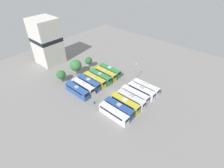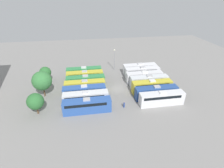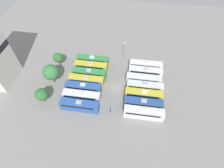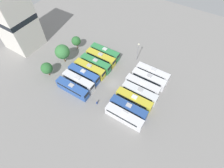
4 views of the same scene
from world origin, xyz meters
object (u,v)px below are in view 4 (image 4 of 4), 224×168
(bus_7, at_px, (72,88))
(light_pole, at_px, (138,49))
(bus_2, at_px, (134,100))
(bus_13, at_px, (105,52))
(bus_3, at_px, (139,93))
(bus_6, at_px, (152,73))
(tree_1, at_px, (62,52))
(depot_building, at_px, (15,20))
(worker_person, at_px, (97,102))
(bus_9, at_px, (84,74))
(tree_2, at_px, (76,41))
(bus_5, at_px, (148,79))
(bus_0, at_px, (124,117))
(bus_8, at_px, (78,81))
(bus_1, at_px, (128,108))
(bus_11, at_px, (96,63))
(tree_0, at_px, (47,68))
(bus_10, at_px, (90,69))
(bus_12, at_px, (101,58))
(bus_4, at_px, (142,85))

(bus_7, distance_m, light_pole, 26.14)
(bus_2, height_order, bus_13, same)
(bus_3, bearing_deg, bus_6, -0.45)
(tree_1, relative_size, depot_building, 0.33)
(bus_13, height_order, worker_person, bus_13)
(bus_2, xyz_separation_m, worker_person, (-6.15, 9.34, -1.07))
(bus_9, xyz_separation_m, bus_13, (12.67, -0.17, 0.00))
(tree_2, bearing_deg, bus_6, -86.05)
(bus_5, height_order, worker_person, bus_5)
(bus_9, relative_size, bus_13, 1.00)
(bus_0, relative_size, bus_8, 1.00)
(bus_2, distance_m, bus_9, 18.86)
(bus_6, xyz_separation_m, tree_2, (-2.12, 30.73, 1.68))
(bus_1, xyz_separation_m, depot_building, (4.86, 49.08, 9.10))
(bus_11, bearing_deg, bus_9, 175.42)
(tree_1, bearing_deg, tree_0, 178.24)
(bus_10, relative_size, bus_12, 1.00)
(bus_2, distance_m, tree_0, 30.43)
(bus_1, height_order, bus_12, same)
(worker_person, relative_size, tree_2, 0.31)
(bus_4, bearing_deg, bus_6, -4.82)
(bus_6, distance_m, tree_0, 35.31)
(bus_4, relative_size, bus_7, 1.00)
(bus_4, relative_size, light_pole, 1.48)
(bus_12, relative_size, bus_13, 1.00)
(bus_9, relative_size, tree_2, 2.15)
(bus_7, relative_size, bus_13, 1.00)
(bus_8, height_order, bus_11, same)
(tree_2, height_order, depot_building, depot_building)
(worker_person, xyz_separation_m, tree_1, (8.65, 20.34, 3.92))
(bus_10, bearing_deg, bus_1, -109.05)
(bus_6, height_order, bus_13, same)
(bus_0, height_order, bus_10, same)
(bus_0, relative_size, depot_building, 0.52)
(worker_person, xyz_separation_m, tree_0, (0.83, 20.58, 2.63))
(bus_13, bearing_deg, bus_0, -135.17)
(bus_13, height_order, depot_building, depot_building)
(worker_person, bearing_deg, bus_0, -91.11)
(bus_10, bearing_deg, bus_4, -80.43)
(bus_3, height_order, bus_5, same)
(bus_0, distance_m, bus_4, 12.54)
(bus_7, xyz_separation_m, tree_1, (8.98, 11.29, 2.85))
(bus_11, bearing_deg, bus_8, 178.64)
(bus_5, distance_m, bus_10, 20.06)
(bus_1, relative_size, tree_1, 1.56)
(bus_4, bearing_deg, tree_1, 97.15)
(bus_0, relative_size, tree_1, 1.56)
(tree_1, bearing_deg, bus_13, -47.19)
(bus_0, distance_m, bus_13, 26.82)
(bus_2, relative_size, bus_12, 1.00)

